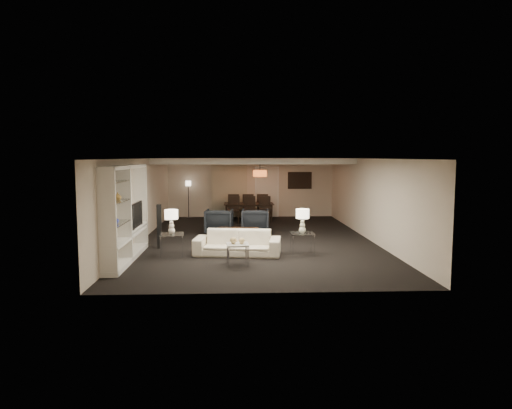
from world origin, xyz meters
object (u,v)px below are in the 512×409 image
object	(u,v)px
side_table_left	(172,245)
chair_fr	(263,206)
sofa	(237,243)
floor_lamp	(189,199)
vase_amber	(118,196)
marble_table	(238,254)
chair_nr	(265,210)
television	(132,215)
floor_speaker	(159,226)
chair_nl	(234,210)
chair_fm	(248,206)
table_lamp_right	(302,221)
side_table_right	(302,244)
table_lamp_left	(171,222)
armchair_left	(219,222)
pendant_light	(260,173)
armchair_right	(255,221)
chair_fl	(234,206)
coffee_table	(237,236)
dining_table	(249,212)
chair_nm	(249,210)
vase_blue	(115,220)

from	to	relation	value
side_table_left	chair_fr	bearing A→B (deg)	68.73
sofa	floor_lamp	xyz separation A→B (m)	(-2.03, 7.34, 0.45)
vase_amber	marble_table	bearing A→B (deg)	2.61
chair_nr	television	bearing A→B (deg)	-119.20
floor_speaker	chair_nl	world-z (taller)	floor_speaker
chair_fm	table_lamp_right	bearing A→B (deg)	103.55
marble_table	television	xyz separation A→B (m)	(-2.70, 1.14, 0.81)
chair_fm	side_table_left	bearing A→B (deg)	76.78
chair_nr	marble_table	bearing A→B (deg)	-94.82
side_table_right	table_lamp_left	world-z (taller)	table_lamp_left
chair_nl	side_table_right	bearing A→B (deg)	-71.20
vase_amber	television	bearing A→B (deg)	88.64
armchair_left	chair_nl	world-z (taller)	chair_nl
pendant_light	side_table_left	size ratio (longest dim) A/B	0.85
table_lamp_left	marble_table	size ratio (longest dim) A/B	1.24
armchair_right	table_lamp_left	size ratio (longest dim) A/B	1.44
table_lamp_left	table_lamp_right	xyz separation A→B (m)	(3.40, 0.00, 0.00)
pendant_light	sofa	distance (m)	5.93
chair_fl	armchair_right	bearing A→B (deg)	103.63
floor_speaker	chair_fl	xyz separation A→B (m)	(2.05, 6.12, -0.10)
coffee_table	chair_fm	xyz separation A→B (m)	(0.47, 5.51, 0.29)
side_table_left	chair_nl	distance (m)	6.03
television	dining_table	xyz separation A→B (m)	(3.17, 6.42, -0.72)
chair_nl	pendant_light	bearing A→B (deg)	-8.53
vase_amber	floor_lamp	world-z (taller)	vase_amber
dining_table	side_table_right	bearing A→B (deg)	-79.51
armchair_right	table_lamp_right	size ratio (longest dim) A/B	1.44
marble_table	chair_nl	size ratio (longest dim) A/B	0.50
chair_nl	chair_nm	distance (m)	0.60
table_lamp_right	chair_nm	bearing A→B (deg)	101.96
pendant_light	vase_amber	bearing A→B (deg)	-117.74
side_table_right	side_table_left	bearing A→B (deg)	180.00
pendant_light	floor_speaker	size ratio (longest dim) A/B	0.42
armchair_right	marble_table	xyz separation A→B (m)	(-0.60, -4.40, -0.16)
vase_blue	chair_nm	xyz separation A→B (m)	(3.20, 7.32, -0.64)
chair_nm	sofa	bearing A→B (deg)	-87.94
chair_nm	chair_nr	bearing A→B (deg)	6.67
armchair_right	table_lamp_left	bearing A→B (deg)	58.68
table_lamp_right	chair_nl	size ratio (longest dim) A/B	0.61
marble_table	chair_fm	bearing A→B (deg)	86.73
armchair_right	coffee_table	bearing A→B (deg)	74.11
marble_table	chair_fl	world-z (taller)	chair_fl
vase_blue	chair_nr	world-z (taller)	vase_blue
table_lamp_right	chair_nr	bearing A→B (deg)	96.19
sofa	armchair_right	bearing A→B (deg)	87.45
side_table_left	television	bearing A→B (deg)	177.59
table_lamp_left	side_table_right	bearing A→B (deg)	0.00
chair_fr	floor_lamp	size ratio (longest dim) A/B	0.66
pendant_light	chair_nr	bearing A→B (deg)	42.21
vase_amber	chair_nr	distance (m)	8.08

